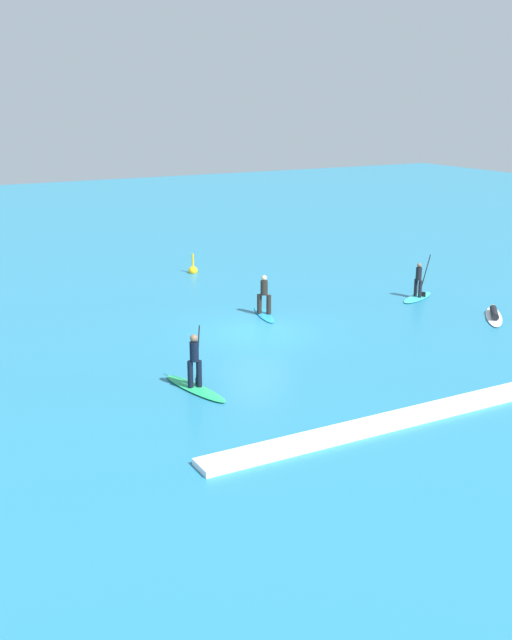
{
  "coord_description": "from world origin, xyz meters",
  "views": [
    {
      "loc": [
        -14.22,
        -26.18,
        9.3
      ],
      "look_at": [
        0.0,
        0.0,
        0.5
      ],
      "focal_mm": 42.76,
      "sensor_mm": 36.0,
      "label": 1
    }
  ],
  "objects": [
    {
      "name": "ground_plane",
      "position": [
        0.0,
        0.0,
        0.0
      ],
      "size": [
        120.0,
        120.0,
        0.0
      ],
      "primitive_type": "plane",
      "color": "teal",
      "rests_on": "ground"
    },
    {
      "name": "surfer_on_white_board",
      "position": [
        10.1,
        -3.14,
        0.13
      ],
      "size": [
        2.64,
        2.86,
        0.39
      ],
      "rotation": [
        0.0,
        0.0,
        0.85
      ],
      "color": "white",
      "rests_on": "ground_plane"
    },
    {
      "name": "surfer_on_green_board",
      "position": [
        -4.82,
        -4.68,
        0.44
      ],
      "size": [
        1.27,
        3.22,
        2.12
      ],
      "rotation": [
        0.0,
        0.0,
        1.78
      ],
      "color": "#23B266",
      "rests_on": "ground_plane"
    },
    {
      "name": "surfer_on_blue_board",
      "position": [
        1.48,
        1.99,
        0.54
      ],
      "size": [
        1.23,
        2.76,
        1.8
      ],
      "rotation": [
        0.0,
        0.0,
        4.45
      ],
      "color": "#1E8CD1",
      "rests_on": "ground_plane"
    },
    {
      "name": "surfer_on_teal_board",
      "position": [
        9.35,
        1.03,
        0.38
      ],
      "size": [
        2.65,
        1.8,
        2.16
      ],
      "rotation": [
        0.0,
        0.0,
        0.45
      ],
      "color": "#33C6CC",
      "rests_on": "ground_plane"
    },
    {
      "name": "marker_buoy",
      "position": [
        2.12,
        11.11,
        0.16
      ],
      "size": [
        0.5,
        0.5,
        1.19
      ],
      "color": "yellow",
      "rests_on": "ground_plane"
    },
    {
      "name": "wave_crest",
      "position": [
        0.0,
        -9.94,
        0.09
      ],
      "size": [
        14.13,
        0.9,
        0.18
      ],
      "primitive_type": "cube",
      "color": "white",
      "rests_on": "ground_plane"
    }
  ]
}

